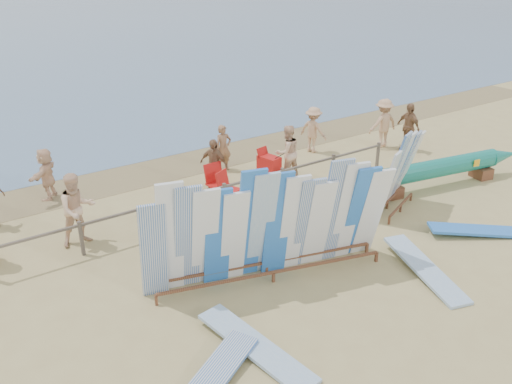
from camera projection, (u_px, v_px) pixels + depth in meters
ground at (291, 259)px, 12.89m from camera, size 160.00×160.00×0.00m
wet_sand_strip at (160, 167)px, 18.29m from camera, size 40.00×2.60×0.01m
fence at (224, 192)px, 14.88m from camera, size 12.08×0.08×0.90m
main_surfboard_rack at (270, 228)px, 11.68m from camera, size 5.53×2.10×2.79m
side_surfboard_rack at (398, 174)px, 14.84m from camera, size 2.18×1.37×2.44m
outrigger_canoe at (440, 169)px, 16.58m from camera, size 6.47×1.70×0.92m
vendor_table at (363, 190)px, 15.63m from camera, size 0.89×0.65×1.13m
flat_board_b at (424, 274)px, 12.31m from camera, size 1.29×2.75×0.27m
flat_board_d at (481, 235)px, 13.98m from camera, size 2.55×1.98×0.25m
flat_board_a at (256, 351)px, 9.93m from camera, size 0.98×2.75×0.22m
beach_chair_left at (218, 186)px, 16.16m from camera, size 0.62×0.64×0.94m
beach_chair_right at (228, 192)px, 15.80m from camera, size 0.75×0.76×0.87m
stroller at (269, 167)px, 17.20m from camera, size 0.65×0.82×1.01m
beachgoer_11 at (46, 174)px, 15.74m from camera, size 1.25×1.41×1.54m
beachgoer_8 at (287, 152)px, 17.09m from camera, size 0.88×0.48×1.76m
beachgoer_10 at (408, 127)px, 19.50m from camera, size 0.51×1.06×1.76m
beachgoer_9 at (313, 130)px, 19.38m from camera, size 0.73×1.15×1.66m
beachgoer_4 at (214, 164)px, 16.34m from camera, size 0.80×1.02×1.60m
beachgoer_extra_0 at (383, 123)px, 19.85m from camera, size 1.22×0.63×1.81m
beachgoer_2 at (77, 209)px, 13.21m from camera, size 0.92×0.47×1.87m
beachgoer_7 at (223, 148)px, 17.77m from camera, size 0.58×0.35×1.55m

